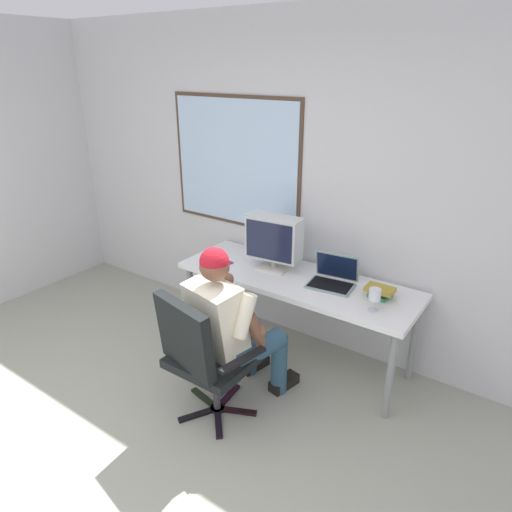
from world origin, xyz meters
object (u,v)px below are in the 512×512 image
office_chair (202,351)px  book_stack (380,292)px  desk (296,285)px  laptop (333,277)px  wine_glass (375,296)px  crt_monitor (274,239)px  person_seated (232,323)px  cd_case (222,262)px

office_chair → book_stack: office_chair is taller
desk → office_chair: office_chair is taller
laptop → wine_glass: 0.45m
desk → crt_monitor: bearing=170.8°
desk → wine_glass: wine_glass is taller
office_chair → book_stack: 1.31m
laptop → wine_glass: bearing=-27.6°
person_seated → book_stack: bearing=46.2°
desk → office_chair: bearing=-97.9°
desk → cd_case: bearing=-170.3°
person_seated → crt_monitor: size_ratio=2.74×
office_chair → laptop: (0.42, 1.02, 0.25)m
crt_monitor → cd_case: size_ratio=2.70×
crt_monitor → laptop: crt_monitor is taller
wine_glass → book_stack: 0.22m
book_stack → person_seated: bearing=-133.8°
office_chair → crt_monitor: (-0.10, 1.00, 0.44)m
crt_monitor → book_stack: 0.90m
office_chair → book_stack: bearing=52.6°
wine_glass → person_seated: bearing=-144.0°
office_chair → cd_case: 1.01m
person_seated → laptop: 0.86m
book_stack → cd_case: size_ratio=1.19×
crt_monitor → cd_case: bearing=-160.2°
desk → crt_monitor: crt_monitor is taller
person_seated → laptop: person_seated is taller
crt_monitor → laptop: 0.55m
laptop → book_stack: (0.36, -0.00, -0.02)m
crt_monitor → laptop: bearing=2.5°
office_chair → wine_glass: office_chair is taller
person_seated → cd_case: size_ratio=7.38×
laptop → book_stack: bearing=-0.2°
office_chair → person_seated: 0.28m
wine_glass → cd_case: size_ratio=0.97×
person_seated → wine_glass: bearing=36.0°
desk → person_seated: size_ratio=1.55×
office_chair → wine_glass: 1.19m
desk → person_seated: 0.71m
wine_glass → cd_case: 1.33m
office_chair → person_seated: (0.05, 0.26, 0.10)m
crt_monitor → wine_glass: (0.91, -0.19, -0.15)m
laptop → book_stack: laptop is taller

